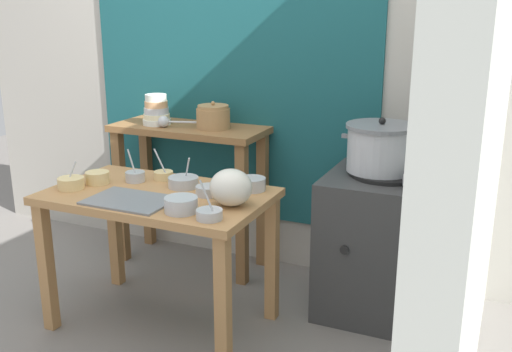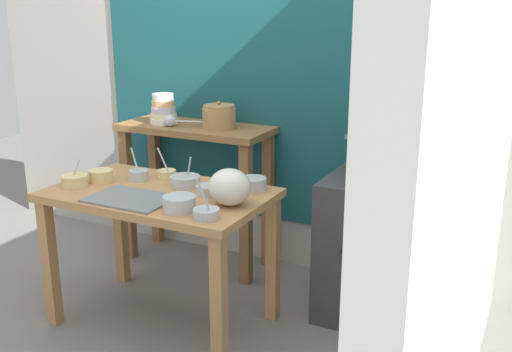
% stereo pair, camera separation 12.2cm
% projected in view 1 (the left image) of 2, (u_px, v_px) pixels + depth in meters
% --- Properties ---
extents(ground_plane, '(9.00, 9.00, 0.00)m').
position_uv_depth(ground_plane, '(168.00, 334.00, 2.99)').
color(ground_plane, gray).
extents(wall_back, '(4.40, 0.12, 2.60)m').
position_uv_depth(wall_back, '(268.00, 58.00, 3.55)').
color(wall_back, '#B2ADA3').
rests_on(wall_back, ground).
extents(wall_right, '(0.30, 3.20, 2.60)m').
position_uv_depth(wall_right, '(493.00, 89.00, 2.25)').
color(wall_right, silver).
rests_on(wall_right, ground).
extents(prep_table, '(1.10, 0.66, 0.72)m').
position_uv_depth(prep_table, '(159.00, 213.00, 2.93)').
color(prep_table, '#B27F4C').
rests_on(prep_table, ground).
extents(back_shelf_table, '(0.96, 0.40, 0.90)m').
position_uv_depth(back_shelf_table, '(190.00, 161.00, 3.65)').
color(back_shelf_table, olive).
rests_on(back_shelf_table, ground).
extents(stove_block, '(0.60, 0.61, 0.78)m').
position_uv_depth(stove_block, '(381.00, 244.00, 3.14)').
color(stove_block, '#383838').
rests_on(stove_block, ground).
extents(steamer_pot, '(0.41, 0.37, 0.28)m').
position_uv_depth(steamer_pot, '(381.00, 148.00, 3.02)').
color(steamer_pot, '#B7BABF').
rests_on(steamer_pot, stove_block).
extents(clay_pot, '(0.20, 0.20, 0.16)m').
position_uv_depth(clay_pot, '(213.00, 117.00, 3.51)').
color(clay_pot, '#A37A4C').
rests_on(clay_pot, back_shelf_table).
extents(bowl_stack_enamel, '(0.17, 0.17, 0.19)m').
position_uv_depth(bowl_stack_enamel, '(156.00, 111.00, 3.61)').
color(bowl_stack_enamel, silver).
rests_on(bowl_stack_enamel, back_shelf_table).
extents(ladle, '(0.27, 0.12, 0.07)m').
position_uv_depth(ladle, '(166.00, 122.00, 3.54)').
color(ladle, '#B7BABF').
rests_on(ladle, back_shelf_table).
extents(serving_tray, '(0.40, 0.28, 0.01)m').
position_uv_depth(serving_tray, '(130.00, 200.00, 2.77)').
color(serving_tray, slate).
rests_on(serving_tray, prep_table).
extents(plastic_bag, '(0.20, 0.19, 0.17)m').
position_uv_depth(plastic_bag, '(231.00, 187.00, 2.69)').
color(plastic_bag, silver).
rests_on(plastic_bag, prep_table).
extents(wide_pan, '(0.25, 0.25, 0.04)m').
position_uv_depth(wide_pan, '(429.00, 181.00, 2.80)').
color(wide_pan, '#B7BABF').
rests_on(wide_pan, stove_block).
extents(prep_bowl_0, '(0.15, 0.15, 0.16)m').
position_uv_depth(prep_bowl_0, '(183.00, 181.00, 2.98)').
color(prep_bowl_0, '#B7BABF').
rests_on(prep_bowl_0, prep_table).
extents(prep_bowl_1, '(0.10, 0.10, 0.17)m').
position_uv_depth(prep_bowl_1, '(135.00, 176.00, 3.08)').
color(prep_bowl_1, '#B7BABF').
rests_on(prep_bowl_1, prep_table).
extents(prep_bowl_2, '(0.13, 0.13, 0.14)m').
position_uv_depth(prep_bowl_2, '(71.00, 183.00, 2.96)').
color(prep_bowl_2, '#E5C684').
rests_on(prep_bowl_2, prep_table).
extents(prep_bowl_3, '(0.12, 0.12, 0.06)m').
position_uv_depth(prep_bowl_3, '(97.00, 177.00, 3.04)').
color(prep_bowl_3, '#E5C684').
rests_on(prep_bowl_3, prep_table).
extents(prep_bowl_4, '(0.14, 0.14, 0.06)m').
position_uv_depth(prep_bowl_4, '(252.00, 183.00, 2.93)').
color(prep_bowl_4, '#B7BABF').
rests_on(prep_bowl_4, prep_table).
extents(prep_bowl_5, '(0.12, 0.12, 0.05)m').
position_uv_depth(prep_bowl_5, '(208.00, 190.00, 2.86)').
color(prep_bowl_5, '#B7BABF').
rests_on(prep_bowl_5, prep_table).
extents(prep_bowl_6, '(0.15, 0.15, 0.07)m').
position_uv_depth(prep_bowl_6, '(181.00, 204.00, 2.62)').
color(prep_bowl_6, '#B7BABF').
rests_on(prep_bowl_6, prep_table).
extents(prep_bowl_7, '(0.10, 0.10, 0.17)m').
position_uv_depth(prep_bowl_7, '(164.00, 175.00, 3.11)').
color(prep_bowl_7, '#E5C684').
rests_on(prep_bowl_7, prep_table).
extents(prep_bowl_8, '(0.12, 0.12, 0.18)m').
position_uv_depth(prep_bowl_8, '(209.00, 214.00, 2.53)').
color(prep_bowl_8, '#B7BABF').
rests_on(prep_bowl_8, prep_table).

